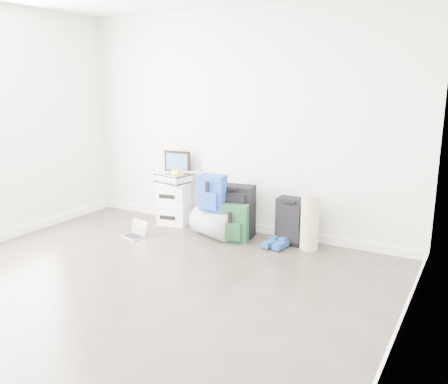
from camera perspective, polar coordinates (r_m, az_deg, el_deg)
The scene contains 14 objects.
ground at distance 4.21m, azimuth -14.50°, elevation -13.43°, with size 5.00×5.00×0.00m, color #312C24.
room_envelope at distance 3.79m, azimuth -15.85°, elevation 10.67°, with size 4.52×5.02×2.71m.
boxes_stack at distance 6.26m, azimuth -6.04°, elevation -1.34°, with size 0.45×0.39×0.56m.
briefcase at distance 6.19m, azimuth -6.12°, elevation 1.70°, with size 0.41×0.30×0.12m, color #B2B2B7.
painting at distance 6.23m, azimuth -5.64°, elevation 3.66°, with size 0.37×0.07×0.28m.
drone at distance 6.11m, azimuth -5.64°, elevation 2.40°, with size 0.55×0.55×0.06m.
duffel_bag at distance 5.75m, azimuth -1.25°, elevation -3.78°, with size 0.34×0.34×0.55m, color #9A9DA2.
blue_backpack at distance 5.63m, azimuth -1.43°, elevation -0.18°, with size 0.32×0.25×0.43m.
large_suitcase at distance 5.75m, azimuth 1.58°, elevation -2.29°, with size 0.44×0.32×0.63m.
green_backpack at distance 5.60m, azimuth 1.29°, elevation -3.82°, with size 0.35×0.29×0.44m.
carry_on at distance 5.52m, azimuth 8.17°, elevation -3.51°, with size 0.35×0.23×0.55m.
shoes at distance 5.44m, azimuth 6.28°, elevation -6.33°, with size 0.26×0.27×0.08m.
rolled_rug at distance 5.39m, azimuth 10.27°, elevation -3.62°, with size 0.20×0.20×0.63m, color tan.
laptop at distance 5.89m, azimuth -10.57°, elevation -4.84°, with size 0.32×0.26×0.20m.
Camera 1 is at (2.68, -2.66, 1.87)m, focal length 38.00 mm.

